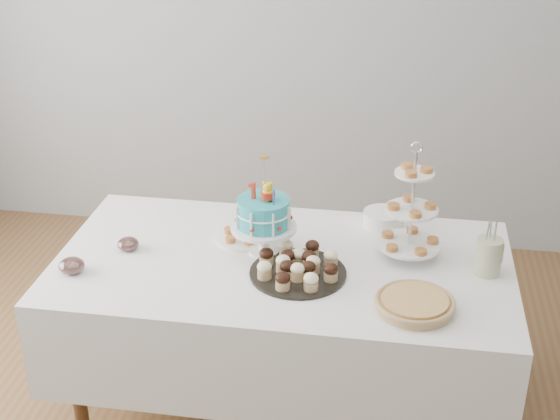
% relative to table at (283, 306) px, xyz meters
% --- Properties ---
extents(walls, '(5.04, 4.04, 2.70)m').
position_rel_table_xyz_m(walls, '(0.00, -0.30, 0.81)').
color(walls, '#9B9DA0').
rests_on(walls, floor).
extents(table, '(1.92, 1.02, 0.77)m').
position_rel_table_xyz_m(table, '(0.00, 0.00, 0.00)').
color(table, silver).
rests_on(table, floor).
extents(birthday_cake, '(0.28, 0.28, 0.43)m').
position_rel_table_xyz_m(birthday_cake, '(-0.09, 0.05, 0.35)').
color(birthday_cake, white).
rests_on(birthday_cake, table).
extents(cupcake_tray, '(0.40, 0.40, 0.09)m').
position_rel_table_xyz_m(cupcake_tray, '(0.08, -0.10, 0.27)').
color(cupcake_tray, black).
rests_on(cupcake_tray, table).
extents(pie, '(0.31, 0.31, 0.05)m').
position_rel_table_xyz_m(pie, '(0.55, -0.29, 0.25)').
color(pie, tan).
rests_on(pie, table).
extents(tiered_stand, '(0.27, 0.27, 0.52)m').
position_rel_table_xyz_m(tiered_stand, '(0.52, 0.12, 0.45)').
color(tiered_stand, silver).
rests_on(tiered_stand, table).
extents(plate_stack, '(0.18, 0.18, 0.07)m').
position_rel_table_xyz_m(plate_stack, '(0.40, 0.39, 0.26)').
color(plate_stack, white).
rests_on(plate_stack, table).
extents(pastry_plate, '(0.25, 0.25, 0.04)m').
position_rel_table_xyz_m(pastry_plate, '(-0.20, 0.16, 0.24)').
color(pastry_plate, white).
rests_on(pastry_plate, table).
extents(jam_bowl_a, '(0.11, 0.11, 0.06)m').
position_rel_table_xyz_m(jam_bowl_a, '(-0.84, -0.23, 0.26)').
color(jam_bowl_a, silver).
rests_on(jam_bowl_a, table).
extents(jam_bowl_b, '(0.09, 0.09, 0.06)m').
position_rel_table_xyz_m(jam_bowl_b, '(-0.68, -0.01, 0.25)').
color(jam_bowl_b, silver).
rests_on(jam_bowl_b, table).
extents(utensil_pitcher, '(0.11, 0.11, 0.24)m').
position_rel_table_xyz_m(utensil_pitcher, '(0.84, 0.03, 0.31)').
color(utensil_pitcher, beige).
rests_on(utensil_pitcher, table).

